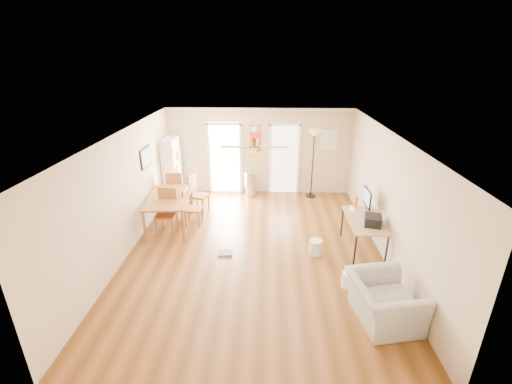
{
  "coord_description": "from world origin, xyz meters",
  "views": [
    {
      "loc": [
        0.26,
        -6.63,
        4.07
      ],
      "look_at": [
        0.0,
        0.6,
        1.15
      ],
      "focal_mm": 24.26,
      "sensor_mm": 36.0,
      "label": 1
    }
  ],
  "objects_px": {
    "trash_can": "(251,184)",
    "torchiere_lamp": "(313,164)",
    "dining_chair_right_a": "(199,194)",
    "armchair": "(383,301)",
    "dining_table": "(170,212)",
    "bookshelf": "(172,169)",
    "printer": "(373,220)",
    "computer_desk": "(362,235)",
    "dining_chair_near": "(166,212)",
    "dining_chair_right_b": "(193,207)",
    "wastebasket_a": "(315,247)",
    "wastebasket_b": "(349,280)",
    "dining_chair_far": "(177,189)"
  },
  "relations": [
    {
      "from": "dining_table",
      "to": "dining_chair_far",
      "type": "relative_size",
      "value": 1.56
    },
    {
      "from": "printer",
      "to": "wastebasket_b",
      "type": "distance_m",
      "value": 1.45
    },
    {
      "from": "dining_chair_near",
      "to": "printer",
      "type": "bearing_deg",
      "value": -7.73
    },
    {
      "from": "dining_chair_far",
      "to": "torchiere_lamp",
      "type": "height_order",
      "value": "torchiere_lamp"
    },
    {
      "from": "torchiere_lamp",
      "to": "dining_chair_right_b",
      "type": "bearing_deg",
      "value": -148.18
    },
    {
      "from": "dining_table",
      "to": "dining_chair_right_a",
      "type": "xyz_separation_m",
      "value": [
        0.55,
        0.97,
        0.1
      ]
    },
    {
      "from": "bookshelf",
      "to": "printer",
      "type": "distance_m",
      "value": 5.85
    },
    {
      "from": "dining_chair_far",
      "to": "wastebasket_a",
      "type": "height_order",
      "value": "dining_chair_far"
    },
    {
      "from": "trash_can",
      "to": "computer_desk",
      "type": "distance_m",
      "value": 4.03
    },
    {
      "from": "trash_can",
      "to": "torchiere_lamp",
      "type": "bearing_deg",
      "value": -0.42
    },
    {
      "from": "wastebasket_b",
      "to": "armchair",
      "type": "bearing_deg",
      "value": -66.97
    },
    {
      "from": "computer_desk",
      "to": "printer",
      "type": "xyz_separation_m",
      "value": [
        0.1,
        -0.24,
        0.48
      ]
    },
    {
      "from": "computer_desk",
      "to": "printer",
      "type": "height_order",
      "value": "printer"
    },
    {
      "from": "dining_chair_right_b",
      "to": "printer",
      "type": "distance_m",
      "value": 4.28
    },
    {
      "from": "computer_desk",
      "to": "printer",
      "type": "relative_size",
      "value": 3.65
    },
    {
      "from": "printer",
      "to": "dining_table",
      "type": "bearing_deg",
      "value": 179.35
    },
    {
      "from": "computer_desk",
      "to": "armchair",
      "type": "xyz_separation_m",
      "value": [
        -0.2,
        -2.16,
        -0.01
      ]
    },
    {
      "from": "dining_chair_near",
      "to": "wastebasket_a",
      "type": "distance_m",
      "value": 3.58
    },
    {
      "from": "dining_table",
      "to": "dining_chair_near",
      "type": "distance_m",
      "value": 0.34
    },
    {
      "from": "bookshelf",
      "to": "dining_chair_near",
      "type": "distance_m",
      "value": 2.25
    },
    {
      "from": "armchair",
      "to": "dining_table",
      "type": "bearing_deg",
      "value": 44.66
    },
    {
      "from": "dining_table",
      "to": "armchair",
      "type": "bearing_deg",
      "value": -35.83
    },
    {
      "from": "dining_chair_near",
      "to": "torchiere_lamp",
      "type": "distance_m",
      "value": 4.48
    },
    {
      "from": "wastebasket_a",
      "to": "armchair",
      "type": "xyz_separation_m",
      "value": [
        0.83,
        -1.97,
        0.2
      ]
    },
    {
      "from": "wastebasket_a",
      "to": "dining_chair_near",
      "type": "bearing_deg",
      "value": 166.73
    },
    {
      "from": "dining_chair_right_b",
      "to": "trash_can",
      "type": "distance_m",
      "value": 2.4
    },
    {
      "from": "wastebasket_a",
      "to": "computer_desk",
      "type": "bearing_deg",
      "value": 10.56
    },
    {
      "from": "dining_chair_right_a",
      "to": "dining_chair_near",
      "type": "xyz_separation_m",
      "value": [
        -0.55,
        -1.28,
        0.03
      ]
    },
    {
      "from": "torchiere_lamp",
      "to": "wastebasket_a",
      "type": "height_order",
      "value": "torchiere_lamp"
    },
    {
      "from": "dining_chair_right_b",
      "to": "torchiere_lamp",
      "type": "relative_size",
      "value": 0.48
    },
    {
      "from": "trash_can",
      "to": "computer_desk",
      "type": "xyz_separation_m",
      "value": [
        2.6,
        -3.08,
        0.0
      ]
    },
    {
      "from": "dining_table",
      "to": "torchiere_lamp",
      "type": "bearing_deg",
      "value": 29.72
    },
    {
      "from": "wastebasket_a",
      "to": "armchair",
      "type": "relative_size",
      "value": 0.29
    },
    {
      "from": "bookshelf",
      "to": "wastebasket_b",
      "type": "bearing_deg",
      "value": -24.23
    },
    {
      "from": "dining_chair_near",
      "to": "armchair",
      "type": "relative_size",
      "value": 0.98
    },
    {
      "from": "dining_chair_near",
      "to": "dining_chair_right_b",
      "type": "bearing_deg",
      "value": 43.62
    },
    {
      "from": "dining_chair_far",
      "to": "wastebasket_b",
      "type": "bearing_deg",
      "value": 137.46
    },
    {
      "from": "dining_chair_right_a",
      "to": "computer_desk",
      "type": "relative_size",
      "value": 0.73
    },
    {
      "from": "computer_desk",
      "to": "printer",
      "type": "distance_m",
      "value": 0.54
    },
    {
      "from": "dining_table",
      "to": "wastebasket_b",
      "type": "height_order",
      "value": "dining_table"
    },
    {
      "from": "trash_can",
      "to": "armchair",
      "type": "distance_m",
      "value": 5.77
    },
    {
      "from": "dining_table",
      "to": "dining_chair_right_b",
      "type": "height_order",
      "value": "dining_chair_right_b"
    },
    {
      "from": "dining_chair_right_b",
      "to": "wastebasket_b",
      "type": "relative_size",
      "value": 3.17
    },
    {
      "from": "computer_desk",
      "to": "wastebasket_a",
      "type": "distance_m",
      "value": 1.07
    },
    {
      "from": "dining_chair_near",
      "to": "computer_desk",
      "type": "distance_m",
      "value": 4.54
    },
    {
      "from": "dining_chair_right_a",
      "to": "wastebasket_a",
      "type": "xyz_separation_m",
      "value": [
        2.92,
        -2.1,
        -0.35
      ]
    },
    {
      "from": "dining_chair_right_a",
      "to": "armchair",
      "type": "xyz_separation_m",
      "value": [
        3.75,
        -4.07,
        -0.15
      ]
    },
    {
      "from": "wastebasket_b",
      "to": "dining_table",
      "type": "bearing_deg",
      "value": 150.13
    },
    {
      "from": "dining_chair_near",
      "to": "torchiere_lamp",
      "type": "bearing_deg",
      "value": 36.17
    },
    {
      "from": "torchiere_lamp",
      "to": "printer",
      "type": "bearing_deg",
      "value": -75.23
    }
  ]
}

